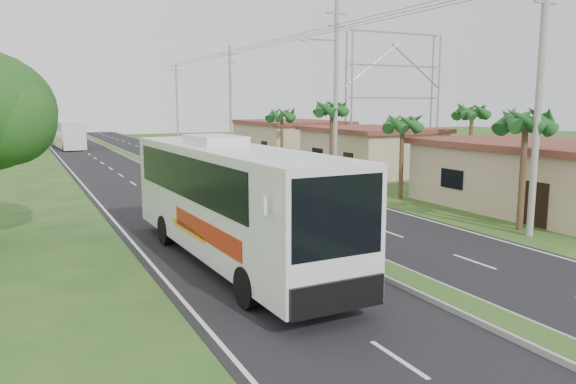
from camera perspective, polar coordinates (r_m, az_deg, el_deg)
name	(u,v)px	position (r m, az deg, el deg)	size (l,w,h in m)	color
ground	(392,275)	(18.55, 10.51, -8.34)	(180.00, 180.00, 0.00)	#24481A
road_asphalt	(204,190)	(36.22, -8.55, 0.20)	(14.00, 160.00, 0.02)	black
median_strip	(204,189)	(36.21, -8.55, 0.34)	(1.20, 160.00, 0.18)	gray
lane_edge_left	(94,198)	(34.85, -19.12, -0.56)	(0.12, 160.00, 0.01)	silver
lane_edge_right	(297,184)	(38.72, 0.95, 0.84)	(0.12, 160.00, 0.01)	silver
shop_near	(544,175)	(32.05, 24.57, 1.54)	(8.60, 12.60, 3.52)	tan
shop_mid	(370,151)	(43.92, 8.32, 4.15)	(7.60, 10.60, 3.67)	tan
shop_far	(290,140)	(56.02, 0.23, 5.34)	(8.60, 11.60, 3.82)	tan
palm_verge_a	(526,121)	(26.10, 23.02, 6.66)	(2.40, 2.40, 5.45)	#473321
palm_verge_b	(403,123)	(32.99, 11.56, 6.85)	(2.40, 2.40, 5.05)	#473321
palm_verge_c	(332,109)	(38.46, 4.47, 8.42)	(2.40, 2.40, 5.85)	#473321
palm_verge_d	(282,115)	(46.67, -0.64, 7.84)	(2.40, 2.40, 5.25)	#473321
palm_behind_shop	(472,112)	(40.54, 18.19, 7.76)	(2.40, 2.40, 5.65)	#473321
utility_pole_a	(539,99)	(25.06, 24.12, 8.66)	(1.60, 0.28, 11.00)	gray
utility_pole_b	(335,91)	(37.44, 4.84, 10.14)	(3.20, 0.28, 12.00)	gray
utility_pole_c	(231,102)	(55.59, -5.86, 9.13)	(1.60, 0.28, 11.00)	gray
utility_pole_d	(177,104)	(74.69, -11.20, 8.76)	(1.60, 0.28, 10.50)	gray
billboard_lattice	(394,89)	(54.95, 10.70, 10.23)	(10.18, 1.18, 12.07)	gray
coach_bus_main	(229,195)	(19.25, -5.99, -0.29)	(3.31, 13.55, 4.35)	silver
coach_bus_far	(68,133)	(74.69, -21.45, 5.62)	(3.02, 11.70, 3.38)	silver
motorcyclist	(270,218)	(22.56, -1.86, -2.67)	(1.84, 0.86, 2.47)	black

